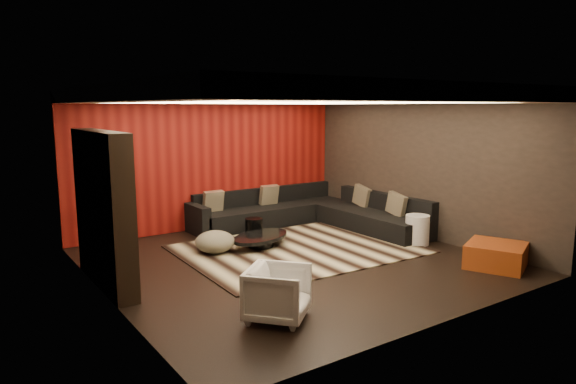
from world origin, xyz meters
TOP-DOWN VIEW (x-y plane):
  - floor at (0.00, 0.00)m, footprint 6.00×6.00m
  - ceiling at (0.00, 0.00)m, footprint 6.00×6.00m
  - wall_back at (0.00, 3.01)m, footprint 6.00×0.02m
  - wall_left at (-3.01, 0.00)m, footprint 0.02×6.00m
  - wall_right at (3.01, 0.00)m, footprint 0.02×6.00m
  - red_feature_wall at (0.00, 2.97)m, footprint 5.98×0.05m
  - soffit_back at (0.00, 2.70)m, footprint 6.00×0.60m
  - soffit_front at (0.00, -2.70)m, footprint 6.00×0.60m
  - soffit_left at (-2.70, 0.00)m, footprint 0.60×4.80m
  - soffit_right at (2.70, 0.00)m, footprint 0.60×4.80m
  - cove_back at (0.00, 2.36)m, footprint 4.80×0.08m
  - cove_front at (0.00, -2.36)m, footprint 4.80×0.08m
  - cove_left at (-2.36, 0.00)m, footprint 0.08×4.80m
  - cove_right at (2.36, 0.00)m, footprint 0.08×4.80m
  - tv_surround at (-2.85, 0.60)m, footprint 0.30×2.00m
  - tv_screen at (-2.69, 0.60)m, footprint 0.04×1.30m
  - tv_shelf at (-2.69, 0.60)m, footprint 0.04×1.60m
  - rug at (0.46, 0.51)m, footprint 4.10×3.14m
  - coffee_table at (-0.01, 1.02)m, footprint 1.65×1.65m
  - drum_stool at (0.18, 1.58)m, footprint 0.41×0.41m
  - striped_pouf at (-0.86, 1.15)m, footprint 0.87×0.87m
  - white_side_table at (2.50, -0.43)m, footprint 0.56×0.56m
  - orange_ottoman at (2.48, -2.07)m, footprint 1.12×1.12m
  - armchair at (-1.51, -1.81)m, footprint 0.99×0.99m
  - sectional_sofa at (1.73, 1.86)m, footprint 3.65×3.50m
  - throw_pillows at (1.64, 1.75)m, footprint 3.18×2.72m

SIDE VIEW (x-z plane):
  - floor at x=0.00m, z-range -0.02..0.00m
  - rug at x=0.46m, z-range 0.00..0.02m
  - coffee_table at x=-0.01m, z-range 0.02..0.23m
  - orange_ottoman at x=2.48m, z-range 0.00..0.38m
  - striped_pouf at x=-0.86m, z-range 0.02..0.40m
  - drum_stool at x=0.18m, z-range 0.02..0.42m
  - sectional_sofa at x=1.73m, z-range -0.11..0.64m
  - white_side_table at x=2.50m, z-range 0.00..0.55m
  - armchair at x=-1.51m, z-range 0.00..0.65m
  - throw_pillows at x=1.64m, z-range 0.37..0.87m
  - tv_shelf at x=-2.69m, z-range 0.68..0.72m
  - tv_surround at x=-2.85m, z-range 0.00..2.20m
  - wall_back at x=0.00m, z-range 0.00..2.80m
  - wall_left at x=-3.01m, z-range 0.00..2.80m
  - wall_right at x=3.01m, z-range 0.00..2.80m
  - red_feature_wall at x=0.00m, z-range 0.01..2.79m
  - tv_screen at x=-2.69m, z-range 1.05..1.85m
  - cove_back at x=0.00m, z-range 2.58..2.62m
  - cove_front at x=0.00m, z-range 2.58..2.62m
  - cove_left at x=-2.36m, z-range 2.58..2.62m
  - cove_right at x=2.36m, z-range 2.58..2.62m
  - soffit_back at x=0.00m, z-range 2.58..2.80m
  - soffit_front at x=0.00m, z-range 2.58..2.80m
  - soffit_left at x=-2.70m, z-range 2.58..2.80m
  - soffit_right at x=2.70m, z-range 2.58..2.80m
  - ceiling at x=0.00m, z-range 2.80..2.82m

